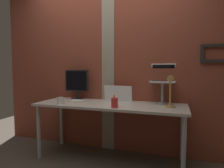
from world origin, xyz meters
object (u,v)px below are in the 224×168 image
(coffee_mug, at_px, (60,101))
(desk_lamp, at_px, (170,88))
(monitor, at_px, (77,82))
(pen_cup, at_px, (114,103))
(whiteboard_panel, at_px, (118,94))
(laptop, at_px, (163,77))

(coffee_mug, bearing_deg, desk_lamp, 7.34)
(monitor, height_order, coffee_mug, monitor)
(coffee_mug, bearing_deg, pen_cup, 0.01)
(whiteboard_panel, distance_m, pen_cup, 0.47)
(desk_lamp, bearing_deg, whiteboard_panel, 158.46)
(whiteboard_panel, height_order, desk_lamp, desk_lamp)
(whiteboard_panel, xyz_separation_m, coffee_mug, (-0.64, -0.45, -0.06))
(laptop, xyz_separation_m, pen_cup, (-0.51, -0.50, -0.29))
(monitor, distance_m, coffee_mug, 0.48)
(whiteboard_panel, distance_m, coffee_mug, 0.79)
(coffee_mug, bearing_deg, laptop, 22.10)
(laptop, relative_size, pen_cup, 2.09)
(laptop, xyz_separation_m, coffee_mug, (-1.24, -0.51, -0.31))
(whiteboard_panel, bearing_deg, pen_cup, -78.26)
(coffee_mug, bearing_deg, whiteboard_panel, 35.36)
(monitor, bearing_deg, whiteboard_panel, 1.87)
(whiteboard_panel, height_order, pen_cup, whiteboard_panel)
(desk_lamp, xyz_separation_m, coffee_mug, (-1.35, -0.17, -0.19))
(laptop, bearing_deg, whiteboard_panel, -175.10)
(laptop, xyz_separation_m, whiteboard_panel, (-0.61, -0.05, -0.24))
(monitor, bearing_deg, desk_lamp, -10.91)
(desk_lamp, bearing_deg, monitor, 169.09)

